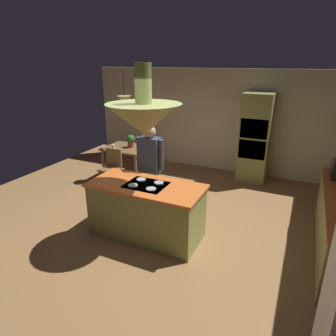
% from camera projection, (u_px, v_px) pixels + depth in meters
% --- Properties ---
extents(ground, '(8.16, 8.16, 0.00)m').
position_uv_depth(ground, '(153.00, 229.00, 5.10)').
color(ground, '#9E7042').
extents(wall_back, '(6.80, 0.10, 2.55)m').
position_uv_depth(wall_back, '(215.00, 120.00, 7.60)').
color(wall_back, beige).
rests_on(wall_back, ground).
extents(kitchen_island, '(1.82, 0.85, 0.93)m').
position_uv_depth(kitchen_island, '(147.00, 210.00, 4.78)').
color(kitchen_island, '#8C934C').
rests_on(kitchen_island, ground).
extents(oven_tower, '(0.66, 0.62, 2.05)m').
position_uv_depth(oven_tower, '(255.00, 138.00, 6.90)').
color(oven_tower, '#8C934C').
rests_on(oven_tower, ground).
extents(dining_table, '(1.03, 0.85, 0.76)m').
position_uv_depth(dining_table, '(127.00, 151.00, 7.17)').
color(dining_table, brown).
rests_on(dining_table, ground).
extents(person_at_island, '(0.53, 0.22, 1.68)m').
position_uv_depth(person_at_island, '(150.00, 165.00, 5.31)').
color(person_at_island, tan).
rests_on(person_at_island, ground).
extents(range_hood, '(1.10, 1.10, 1.00)m').
position_uv_depth(range_hood, '(144.00, 117.00, 4.26)').
color(range_hood, '#8C934C').
extents(pendant_light_over_table, '(0.32, 0.32, 0.82)m').
position_uv_depth(pendant_light_over_table, '(124.00, 101.00, 6.76)').
color(pendant_light_over_table, beige).
extents(chair_facing_island, '(0.40, 0.40, 0.87)m').
position_uv_depth(chair_facing_island, '(112.00, 165.00, 6.67)').
color(chair_facing_island, brown).
rests_on(chair_facing_island, ground).
extents(chair_by_back_wall, '(0.40, 0.40, 0.87)m').
position_uv_depth(chair_by_back_wall, '(141.00, 150.00, 7.77)').
color(chair_by_back_wall, brown).
rests_on(chair_by_back_wall, ground).
extents(potted_plant_on_table, '(0.20, 0.20, 0.30)m').
position_uv_depth(potted_plant_on_table, '(131.00, 140.00, 7.09)').
color(potted_plant_on_table, '#99382D').
rests_on(potted_plant_on_table, dining_table).
extents(cup_on_table, '(0.07, 0.07, 0.09)m').
position_uv_depth(cup_on_table, '(113.00, 146.00, 7.04)').
color(cup_on_table, white).
rests_on(cup_on_table, dining_table).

